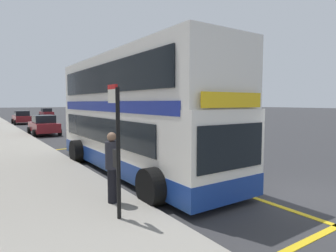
{
  "coord_description": "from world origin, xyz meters",
  "views": [
    {
      "loc": [
        -7.48,
        -4.29,
        2.66
      ],
      "look_at": [
        -0.14,
        6.51,
        1.58
      ],
      "focal_mm": 30.39,
      "sensor_mm": 36.0,
      "label": 1
    }
  ],
  "objects": [
    {
      "name": "pedestrian_waiting_near_sign",
      "position": [
        -4.71,
        2.29,
        1.12
      ],
      "size": [
        0.34,
        0.34,
        1.78
      ],
      "color": "black",
      "rests_on": "pavement_near"
    },
    {
      "name": "double_decker_bus",
      "position": [
        -2.46,
        5.48,
        2.06
      ],
      "size": [
        3.19,
        10.19,
        4.4
      ],
      "color": "white",
      "rests_on": "ground"
    },
    {
      "name": "parked_car_maroon_behind",
      "position": [
        -2.73,
        34.86,
        0.8
      ],
      "size": [
        2.09,
        4.2,
        1.62
      ],
      "rotation": [
        0.0,
        0.0,
        3.15
      ],
      "color": "maroon",
      "rests_on": "ground"
    },
    {
      "name": "bus_stop_sign",
      "position": [
        -4.99,
        1.35,
        1.83
      ],
      "size": [
        0.09,
        0.51,
        2.91
      ],
      "color": "black",
      "rests_on": "pavement_near"
    },
    {
      "name": "parked_car_black_across",
      "position": [
        3.05,
        18.43,
        0.8
      ],
      "size": [
        2.09,
        4.2,
        1.62
      ],
      "rotation": [
        0.0,
        0.0,
        -0.02
      ],
      "color": "black",
      "rests_on": "ground"
    },
    {
      "name": "ground_plane",
      "position": [
        0.0,
        32.0,
        0.0
      ],
      "size": [
        260.0,
        260.0,
        0.0
      ],
      "primitive_type": "plane",
      "color": "#333335"
    },
    {
      "name": "parked_car_maroon_ahead",
      "position": [
        -2.87,
        20.62,
        0.8
      ],
      "size": [
        2.09,
        4.2,
        1.62
      ],
      "rotation": [
        0.0,
        0.0,
        3.19
      ],
      "color": "maroon",
      "rests_on": "ground"
    },
    {
      "name": "parked_car_maroon_distant",
      "position": [
        3.03,
        49.8,
        0.8
      ],
      "size": [
        2.09,
        4.2,
        1.62
      ],
      "rotation": [
        0.0,
        0.0,
        3.11
      ],
      "color": "maroon",
      "rests_on": "ground"
    },
    {
      "name": "bus_bay_markings",
      "position": [
        -2.53,
        5.45,
        0.01
      ],
      "size": [
        2.94,
        13.96,
        0.01
      ],
      "color": "gold",
      "rests_on": "ground"
    }
  ]
}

